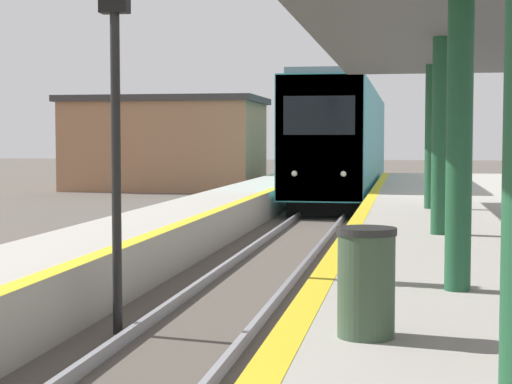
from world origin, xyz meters
TOP-DOWN VIEW (x-y plane):
  - train at (0.00, 35.89)m, footprint 2.70×22.92m
  - signal_mid at (-0.99, 9.12)m, footprint 0.36×0.31m
  - station_canopy at (3.16, 10.92)m, footprint 4.28×21.88m
  - trash_bin at (2.29, 5.84)m, footprint 0.49×0.49m
  - station_building at (-9.00, 39.37)m, footprint 9.45×6.13m

SIDE VIEW (x-z plane):
  - trash_bin at x=2.29m, z-range 0.86..1.76m
  - station_building at x=-9.00m, z-range 0.01..4.52m
  - train at x=0.00m, z-range 0.04..4.73m
  - signal_mid at x=-0.99m, z-range 0.96..5.89m
  - station_canopy at x=3.16m, z-range 2.43..5.96m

